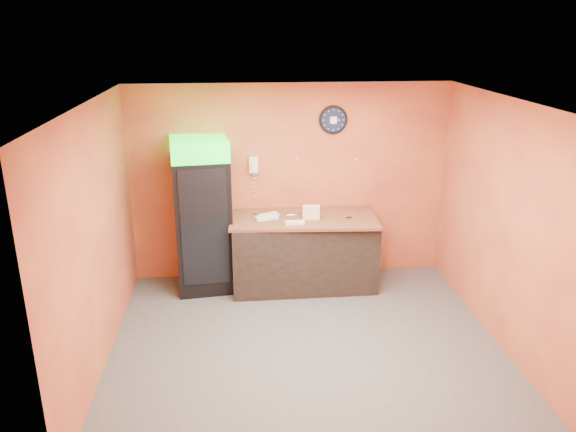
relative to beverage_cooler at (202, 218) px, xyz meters
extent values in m
plane|color=#47474C|center=(1.24, -1.60, -1.04)|extent=(4.50, 4.50, 0.00)
cube|color=#D2733B|center=(1.24, 0.40, 0.36)|extent=(4.50, 0.02, 2.80)
cube|color=#D2733B|center=(-1.01, -1.60, 0.36)|extent=(0.02, 4.00, 2.80)
cube|color=#D2733B|center=(3.49, -1.60, 0.36)|extent=(0.02, 4.00, 2.80)
cube|color=white|center=(1.24, -1.60, 1.76)|extent=(4.50, 4.00, 0.02)
cube|color=black|center=(0.01, 0.05, -0.11)|extent=(0.83, 0.83, 1.86)
cube|color=#1CEE28|center=(0.01, 0.05, 0.96)|extent=(0.83, 0.83, 0.27)
cube|color=black|center=(-0.04, -0.33, -0.03)|extent=(0.62, 0.10, 1.60)
cube|color=black|center=(1.39, -0.04, -0.54)|extent=(1.99, 0.90, 0.99)
cylinder|color=black|center=(1.84, 0.37, 1.25)|extent=(0.39, 0.05, 0.39)
cylinder|color=#0F1433|center=(1.84, 0.35, 1.25)|extent=(0.34, 0.01, 0.34)
cube|color=white|center=(1.84, 0.34, 1.25)|extent=(0.10, 0.00, 0.10)
cube|color=white|center=(0.73, 0.35, 0.64)|extent=(0.12, 0.07, 0.22)
cube|color=white|center=(0.73, 0.30, 0.64)|extent=(0.05, 0.04, 0.18)
cube|color=brown|center=(1.39, -0.04, -0.03)|extent=(2.06, 1.09, 0.04)
cube|color=#F7E9C0|center=(1.48, -0.15, 0.02)|extent=(0.24, 0.12, 0.05)
cube|color=#F7E9C0|center=(1.48, -0.15, 0.06)|extent=(0.24, 0.12, 0.05)
cube|color=#F7E9C0|center=(1.48, -0.15, 0.11)|extent=(0.24, 0.12, 0.05)
cube|color=#F7E9C0|center=(1.48, -0.15, 0.16)|extent=(0.24, 0.12, 0.05)
cube|color=silver|center=(0.88, -0.10, 0.01)|extent=(0.33, 0.21, 0.04)
cube|color=silver|center=(1.24, -0.33, 0.01)|extent=(0.27, 0.11, 0.04)
cube|color=silver|center=(0.91, 0.00, 0.01)|extent=(0.30, 0.23, 0.04)
cylinder|color=silver|center=(1.31, 0.01, 0.02)|extent=(0.06, 0.06, 0.06)
camera|label=1|loc=(0.51, -7.29, 2.52)|focal=35.00mm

